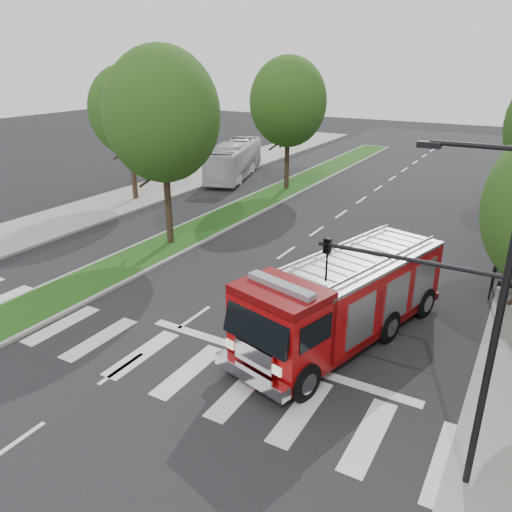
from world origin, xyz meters
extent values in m
plane|color=black|center=(0.00, 0.00, 0.00)|extent=(140.00, 140.00, 0.00)
cube|color=gray|center=(-14.50, 10.00, 0.07)|extent=(5.00, 80.00, 0.15)
cube|color=gray|center=(-6.00, 18.00, 0.07)|extent=(3.00, 50.00, 0.14)
cube|color=#134112|center=(-6.00, 18.00, 0.14)|extent=(2.60, 49.50, 0.02)
cylinder|color=black|center=(9.80, 7.40, 1.25)|extent=(0.08, 0.08, 2.50)
cylinder|color=black|center=(9.80, 8.60, 1.25)|extent=(0.08, 0.08, 2.50)
cylinder|color=black|center=(-6.00, 6.00, 2.31)|extent=(0.36, 0.36, 4.62)
ellipsoid|color=#143D10|center=(-6.00, 6.00, 6.83)|extent=(5.80, 5.80, 6.67)
cylinder|color=black|center=(-6.00, 20.00, 2.20)|extent=(0.36, 0.36, 4.40)
ellipsoid|color=#143D10|center=(-6.00, 20.00, 6.50)|extent=(5.60, 5.60, 6.44)
cylinder|color=black|center=(-14.00, 12.00, 2.09)|extent=(0.36, 0.36, 4.18)
ellipsoid|color=#143D10|center=(-14.00, 12.00, 6.17)|extent=(5.20, 5.20, 5.98)
cylinder|color=black|center=(10.50, -3.50, 4.00)|extent=(0.16, 0.16, 8.00)
cylinder|color=black|center=(9.60, -3.50, 7.90)|extent=(1.80, 0.10, 0.10)
cube|color=black|center=(8.70, -3.50, 7.85)|extent=(0.45, 0.20, 0.12)
cylinder|color=black|center=(8.50, -3.50, 5.40)|extent=(4.00, 0.10, 0.10)
imported|color=black|center=(6.70, -3.50, 5.00)|extent=(0.18, 0.22, 1.10)
cube|color=#620506|center=(5.55, 1.49, 0.55)|extent=(5.05, 9.59, 0.27)
cube|color=#97080A|center=(5.77, 2.33, 1.70)|extent=(4.48, 7.47, 2.19)
cube|color=#97080A|center=(4.66, -1.78, 1.70)|extent=(3.16, 2.62, 2.30)
cube|color=#B2B2B7|center=(5.77, 2.33, 2.84)|extent=(4.48, 7.47, 0.13)
cylinder|color=#B2B2B7|center=(4.82, 2.59, 3.06)|extent=(1.83, 6.36, 0.11)
cylinder|color=#B2B2B7|center=(6.72, 2.08, 3.06)|extent=(1.83, 6.36, 0.11)
cube|color=silver|center=(4.33, -3.00, 0.66)|extent=(2.85, 1.12, 0.38)
cube|color=#8C99A5|center=(4.66, -1.78, 3.17)|extent=(2.42, 1.00, 0.20)
cylinder|color=black|center=(3.36, -1.77, 0.60)|extent=(0.69, 1.26, 1.20)
cylinder|color=black|center=(5.78, -2.43, 0.60)|extent=(0.69, 1.26, 1.20)
cylinder|color=black|center=(4.56, 2.66, 0.60)|extent=(0.69, 1.26, 1.20)
cylinder|color=black|center=(6.99, 2.00, 0.60)|extent=(0.69, 1.26, 1.20)
cylinder|color=black|center=(5.25, 5.20, 0.60)|extent=(0.69, 1.26, 1.20)
cylinder|color=black|center=(7.68, 4.54, 0.60)|extent=(0.69, 1.26, 1.20)
imported|color=silver|center=(-11.85, 21.88, 1.46)|extent=(5.57, 10.75, 2.93)
camera|label=1|loc=(10.66, -13.75, 9.42)|focal=35.00mm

